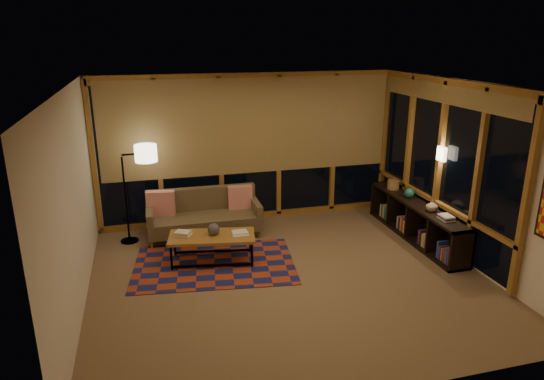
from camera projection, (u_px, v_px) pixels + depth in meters
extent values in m
cube|color=olive|center=(288.00, 277.00, 6.96)|extent=(5.50, 5.00, 0.01)
cube|color=beige|center=(290.00, 86.00, 6.13)|extent=(5.50, 5.00, 0.01)
cube|color=#EEE1C5|center=(249.00, 148.00, 8.84)|extent=(5.50, 0.01, 2.70)
cube|color=#EEE1C5|center=(373.00, 271.00, 4.24)|extent=(5.50, 0.01, 2.70)
cube|color=#EEE1C5|center=(72.00, 206.00, 5.86)|extent=(0.01, 5.00, 2.70)
cube|color=#EEE1C5|center=(465.00, 173.00, 7.22)|extent=(0.01, 5.00, 2.70)
cube|color=#9B361A|center=(214.00, 264.00, 7.34)|extent=(2.59, 1.90, 0.01)
sphere|color=black|center=(214.00, 229.00, 7.32)|extent=(0.24, 0.24, 0.18)
cylinder|color=#A6724A|center=(393.00, 185.00, 8.80)|extent=(0.22, 0.22, 0.16)
sphere|color=#1E6259|center=(409.00, 193.00, 8.32)|extent=(0.21, 0.21, 0.17)
imported|color=tan|center=(432.00, 206.00, 7.69)|extent=(0.23, 0.23, 0.19)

